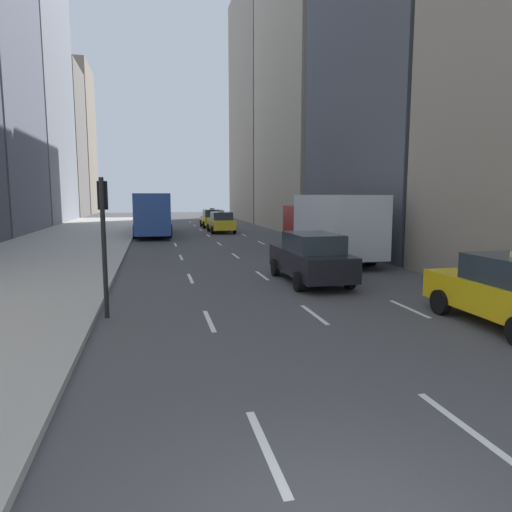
# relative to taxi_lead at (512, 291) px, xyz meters

# --- Properties ---
(sidewalk_left) EXTENTS (8.00, 66.00, 0.15)m
(sidewalk_left) POSITION_rel_taxi_lead_xyz_m (-13.80, 21.12, -0.81)
(sidewalk_left) COLOR #ADAAA3
(sidewalk_left) RESTS_ON ground
(lane_markings) EXTENTS (5.72, 56.00, 0.01)m
(lane_markings) POSITION_rel_taxi_lead_xyz_m (-4.20, 17.12, -0.87)
(lane_markings) COLOR white
(lane_markings) RESTS_ON ground
(building_row_right) EXTENTS (6.00, 62.04, 32.61)m
(building_row_right) POSITION_rel_taxi_lead_xyz_m (5.20, 23.06, 13.21)
(building_row_right) COLOR gray
(building_row_right) RESTS_ON ground
(taxi_lead) EXTENTS (2.02, 4.40, 1.87)m
(taxi_lead) POSITION_rel_taxi_lead_xyz_m (0.00, 0.00, 0.00)
(taxi_lead) COLOR yellow
(taxi_lead) RESTS_ON ground
(taxi_second) EXTENTS (2.02, 4.40, 1.87)m
(taxi_second) POSITION_rel_taxi_lead_xyz_m (-2.80, 28.76, 0.00)
(taxi_second) COLOR yellow
(taxi_second) RESTS_ON ground
(taxi_third) EXTENTS (2.02, 4.40, 1.87)m
(taxi_third) POSITION_rel_taxi_lead_xyz_m (-2.80, 34.96, 0.00)
(taxi_third) COLOR yellow
(taxi_third) RESTS_ON ground
(sedan_black_near) EXTENTS (2.02, 4.79, 1.81)m
(sedan_black_near) POSITION_rel_taxi_lead_xyz_m (-2.80, 6.41, 0.04)
(sedan_black_near) COLOR black
(sedan_black_near) RESTS_ON ground
(city_bus) EXTENTS (2.80, 11.61, 3.25)m
(city_bus) POSITION_rel_taxi_lead_xyz_m (-8.41, 28.29, 0.91)
(city_bus) COLOR #2D519E
(city_bus) RESTS_ON ground
(box_truck) EXTENTS (2.58, 8.40, 3.15)m
(box_truck) POSITION_rel_taxi_lead_xyz_m (0.00, 11.73, 0.83)
(box_truck) COLOR maroon
(box_truck) RESTS_ON ground
(traffic_light_pole) EXTENTS (0.24, 0.42, 3.60)m
(traffic_light_pole) POSITION_rel_taxi_lead_xyz_m (-9.55, 3.11, 1.53)
(traffic_light_pole) COLOR black
(traffic_light_pole) RESTS_ON ground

